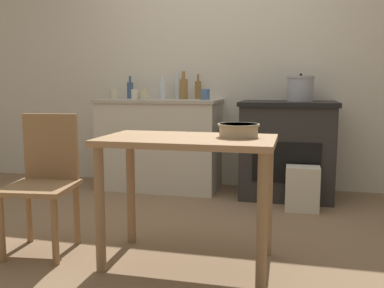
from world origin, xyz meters
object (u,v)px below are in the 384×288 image
object	(u,v)px
work_table	(188,161)
cup_center_right	(114,94)
bottle_mid_left	(184,88)
cup_far_right	(136,94)
stove	(287,149)
cup_mid_right	(144,94)
cup_right	(205,94)
bottle_far_left	(163,90)
bottle_center_left	(198,89)
stock_pot	(300,89)
mixing_bowl_large	(239,130)
bottle_center	(177,87)
chair	(44,178)
flour_sack	(302,189)
bottle_left	(130,90)

from	to	relation	value
work_table	cup_center_right	bearing A→B (deg)	125.21
bottle_mid_left	cup_far_right	size ratio (longest dim) A/B	2.82
stove	cup_mid_right	xyz separation A→B (m)	(-1.38, -0.06, 0.50)
work_table	cup_right	world-z (taller)	cup_right
bottle_mid_left	work_table	bearing A→B (deg)	-74.58
cup_center_right	cup_right	xyz separation A→B (m)	(0.94, -0.00, 0.00)
bottle_far_left	bottle_center_left	size ratio (longest dim) A/B	0.93
stock_pot	bottle_mid_left	size ratio (longest dim) A/B	0.93
work_table	cup_right	size ratio (longest dim) A/B	9.65
mixing_bowl_large	bottle_center	world-z (taller)	bottle_center
bottle_mid_left	cup_mid_right	xyz separation A→B (m)	(-0.36, -0.15, -0.06)
mixing_bowl_large	bottle_center	xyz separation A→B (m)	(-0.88, 1.88, 0.23)
bottle_mid_left	bottle_center_left	bearing A→B (deg)	42.07
bottle_center	stove	bearing A→B (deg)	-12.58
stove	bottle_far_left	world-z (taller)	bottle_far_left
chair	cup_far_right	size ratio (longest dim) A/B	8.78
stove	flour_sack	world-z (taller)	stove
stock_pot	cup_mid_right	xyz separation A→B (m)	(-1.48, -0.11, -0.06)
mixing_bowl_large	cup_far_right	distance (m)	2.04
stove	cup_far_right	bearing A→B (deg)	-179.38
mixing_bowl_large	bottle_center	distance (m)	2.09
cup_mid_right	cup_far_right	bearing A→B (deg)	159.05
stock_pot	bottle_left	xyz separation A→B (m)	(-1.71, 0.11, -0.02)
work_table	cup_center_right	distance (m)	2.10
stove	cup_right	world-z (taller)	cup_right
flour_sack	mixing_bowl_large	distance (m)	1.37
bottle_left	bottle_center	world-z (taller)	bottle_center
bottle_mid_left	bottle_far_left	bearing A→B (deg)	178.15
stock_pot	cup_right	distance (m)	0.89
stock_pot	bottle_center	size ratio (longest dim) A/B	0.85
stock_pot	cup_mid_right	distance (m)	1.48
mixing_bowl_large	bottle_far_left	size ratio (longest dim) A/B	1.04
work_table	bottle_center_left	bearing A→B (deg)	101.03
bottle_center	cup_mid_right	distance (m)	0.40
stock_pot	bottle_center_left	distance (m)	1.01
work_table	cup_far_right	xyz separation A→B (m)	(-0.96, 1.68, 0.34)
stock_pot	cup_mid_right	world-z (taller)	stock_pot
stove	bottle_mid_left	bearing A→B (deg)	174.59
mixing_bowl_large	bottle_left	size ratio (longest dim) A/B	1.03
mixing_bowl_large	bottle_center_left	bearing A→B (deg)	109.52
cup_mid_right	chair	bearing A→B (deg)	-92.87
work_table	cup_mid_right	bearing A→B (deg)	117.41
bottle_center_left	cup_right	distance (m)	0.25
stove	flour_sack	size ratio (longest dim) A/B	2.39
mixing_bowl_large	cup_center_right	size ratio (longest dim) A/B	2.47
flour_sack	cup_center_right	distance (m)	2.06
work_table	stock_pot	xyz separation A→B (m)	(0.63, 1.75, 0.40)
bottle_far_left	bottle_left	distance (m)	0.38
mixing_bowl_large	bottle_center_left	xyz separation A→B (m)	(-0.65, 1.83, 0.21)
work_table	bottle_mid_left	size ratio (longest dim) A/B	3.58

